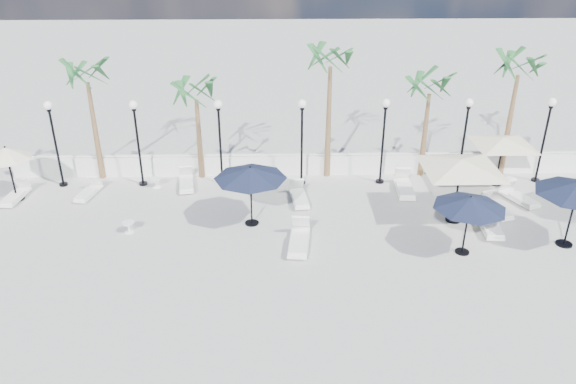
{
  "coord_description": "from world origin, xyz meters",
  "views": [
    {
      "loc": [
        -1.08,
        -16.0,
        10.72
      ],
      "look_at": [
        -0.68,
        2.59,
        1.5
      ],
      "focal_mm": 35.0,
      "sensor_mm": 36.0,
      "label": 1
    }
  ],
  "objects_px": {
    "lounger_3": "(299,240)",
    "parasol_navy_left": "(250,173)",
    "lounger_7": "(495,208)",
    "parasol_cream_sq_a": "(504,138)",
    "lounger_8": "(519,197)",
    "parasol_navy_mid": "(470,203)",
    "lounger_1": "(88,192)",
    "parasol_cream_small": "(6,154)",
    "lounger_0": "(15,195)",
    "lounger_2": "(186,182)",
    "parasol_cream_sq_b": "(462,159)",
    "lounger_4": "(299,197)",
    "lounger_5": "(404,187)",
    "lounger_6": "(489,224)"
  },
  "relations": [
    {
      "from": "parasol_navy_mid",
      "to": "parasol_cream_sq_b",
      "type": "bearing_deg",
      "value": 81.68
    },
    {
      "from": "parasol_cream_sq_b",
      "to": "parasol_navy_left",
      "type": "bearing_deg",
      "value": -179.33
    },
    {
      "from": "lounger_2",
      "to": "parasol_cream_small",
      "type": "xyz_separation_m",
      "value": [
        -6.95,
        -1.03,
        1.82
      ]
    },
    {
      "from": "lounger_0",
      "to": "parasol_navy_left",
      "type": "bearing_deg",
      "value": -8.22
    },
    {
      "from": "lounger_7",
      "to": "parasol_cream_sq_a",
      "type": "height_order",
      "value": "parasol_cream_sq_a"
    },
    {
      "from": "lounger_2",
      "to": "parasol_cream_sq_b",
      "type": "bearing_deg",
      "value": -25.72
    },
    {
      "from": "lounger_7",
      "to": "parasol_navy_left",
      "type": "bearing_deg",
      "value": 167.12
    },
    {
      "from": "lounger_8",
      "to": "lounger_1",
      "type": "bearing_deg",
      "value": 153.6
    },
    {
      "from": "lounger_1",
      "to": "lounger_3",
      "type": "bearing_deg",
      "value": -14.48
    },
    {
      "from": "parasol_navy_left",
      "to": "parasol_navy_mid",
      "type": "xyz_separation_m",
      "value": [
        7.51,
        -2.22,
        -0.16
      ]
    },
    {
      "from": "lounger_0",
      "to": "parasol_cream_sq_b",
      "type": "relative_size",
      "value": 0.33
    },
    {
      "from": "lounger_3",
      "to": "parasol_navy_mid",
      "type": "relative_size",
      "value": 0.86
    },
    {
      "from": "lounger_1",
      "to": "lounger_8",
      "type": "distance_m",
      "value": 18.01
    },
    {
      "from": "lounger_3",
      "to": "parasol_navy_left",
      "type": "distance_m",
      "value": 3.07
    },
    {
      "from": "lounger_6",
      "to": "lounger_7",
      "type": "bearing_deg",
      "value": 67.52
    },
    {
      "from": "lounger_2",
      "to": "lounger_8",
      "type": "xyz_separation_m",
      "value": [
        13.98,
        -1.73,
        0.0
      ]
    },
    {
      "from": "lounger_0",
      "to": "lounger_6",
      "type": "height_order",
      "value": "lounger_6"
    },
    {
      "from": "lounger_7",
      "to": "parasol_navy_left",
      "type": "xyz_separation_m",
      "value": [
        -9.65,
        -0.66,
        1.92
      ]
    },
    {
      "from": "lounger_0",
      "to": "parasol_cream_sq_a",
      "type": "distance_m",
      "value": 20.72
    },
    {
      "from": "lounger_2",
      "to": "lounger_5",
      "type": "height_order",
      "value": "lounger_5"
    },
    {
      "from": "lounger_5",
      "to": "parasol_cream_sq_a",
      "type": "distance_m",
      "value": 4.7
    },
    {
      "from": "lounger_7",
      "to": "lounger_4",
      "type": "bearing_deg",
      "value": 154.74
    },
    {
      "from": "lounger_3",
      "to": "lounger_8",
      "type": "xyz_separation_m",
      "value": [
        9.24,
        3.27,
        -0.03
      ]
    },
    {
      "from": "lounger_8",
      "to": "parasol_cream_sq_b",
      "type": "relative_size",
      "value": 0.34
    },
    {
      "from": "lounger_0",
      "to": "lounger_5",
      "type": "distance_m",
      "value": 16.38
    },
    {
      "from": "parasol_cream_small",
      "to": "lounger_1",
      "type": "bearing_deg",
      "value": 4.01
    },
    {
      "from": "lounger_5",
      "to": "lounger_7",
      "type": "height_order",
      "value": "lounger_5"
    },
    {
      "from": "lounger_7",
      "to": "parasol_cream_sq_b",
      "type": "relative_size",
      "value": 0.33
    },
    {
      "from": "lounger_8",
      "to": "parasol_navy_mid",
      "type": "xyz_separation_m",
      "value": [
        -3.49,
        -3.82,
        1.75
      ]
    },
    {
      "from": "lounger_1",
      "to": "lounger_7",
      "type": "xyz_separation_m",
      "value": [
        16.65,
        -1.84,
        0.02
      ]
    },
    {
      "from": "parasol_navy_mid",
      "to": "lounger_8",
      "type": "bearing_deg",
      "value": 47.58
    },
    {
      "from": "parasol_navy_mid",
      "to": "parasol_cream_small",
      "type": "height_order",
      "value": "parasol_cream_small"
    },
    {
      "from": "parasol_cream_sq_a",
      "to": "parasol_cream_small",
      "type": "bearing_deg",
      "value": -177.19
    },
    {
      "from": "parasol_navy_mid",
      "to": "parasol_cream_sq_b",
      "type": "relative_size",
      "value": 0.45
    },
    {
      "from": "lounger_1",
      "to": "lounger_8",
      "type": "relative_size",
      "value": 0.91
    },
    {
      "from": "lounger_6",
      "to": "lounger_3",
      "type": "bearing_deg",
      "value": -167.28
    },
    {
      "from": "lounger_1",
      "to": "lounger_8",
      "type": "bearing_deg",
      "value": 8.12
    },
    {
      "from": "parasol_cream_small",
      "to": "parasol_navy_left",
      "type": "bearing_deg",
      "value": -12.99
    },
    {
      "from": "lounger_0",
      "to": "lounger_3",
      "type": "height_order",
      "value": "lounger_3"
    },
    {
      "from": "lounger_6",
      "to": "parasol_cream_sq_a",
      "type": "bearing_deg",
      "value": 71.63
    },
    {
      "from": "lounger_3",
      "to": "lounger_7",
      "type": "bearing_deg",
      "value": 23.01
    },
    {
      "from": "lounger_6",
      "to": "parasol_navy_mid",
      "type": "xyz_separation_m",
      "value": [
        -1.47,
        -1.57,
        1.72
      ]
    },
    {
      "from": "parasol_navy_mid",
      "to": "parasol_cream_sq_a",
      "type": "relative_size",
      "value": 0.52
    },
    {
      "from": "lounger_6",
      "to": "parasol_cream_small",
      "type": "height_order",
      "value": "parasol_cream_small"
    },
    {
      "from": "lounger_3",
      "to": "parasol_navy_left",
      "type": "relative_size",
      "value": 0.78
    },
    {
      "from": "parasol_navy_left",
      "to": "parasol_navy_mid",
      "type": "height_order",
      "value": "parasol_navy_left"
    },
    {
      "from": "lounger_3",
      "to": "lounger_6",
      "type": "distance_m",
      "value": 7.29
    },
    {
      "from": "lounger_7",
      "to": "parasol_cream_sq_a",
      "type": "distance_m",
      "value": 3.45
    },
    {
      "from": "lounger_4",
      "to": "lounger_6",
      "type": "bearing_deg",
      "value": -25.64
    },
    {
      "from": "lounger_4",
      "to": "lounger_8",
      "type": "distance_m",
      "value": 9.09
    }
  ]
}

